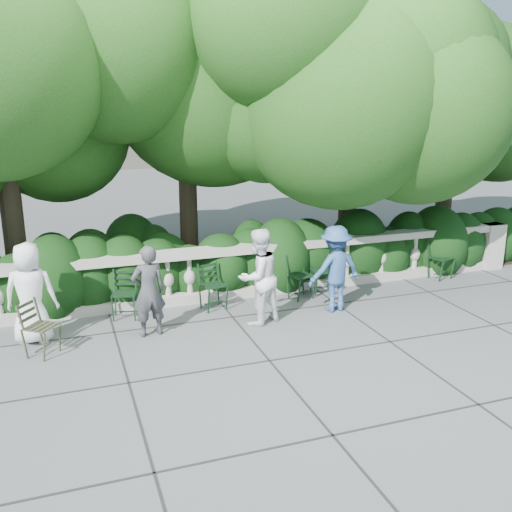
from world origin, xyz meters
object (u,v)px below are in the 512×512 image
object	(u,v)px
chair_c	(125,321)
chair_f	(306,300)
chair_d	(324,295)
person_businessman	(30,293)
chair_weathered	(52,356)
chair_e	(445,280)
person_casual_man	(258,277)
person_woman_grey	(149,291)
person_older_blue	(335,269)
chair_b	(217,311)

from	to	relation	value
chair_c	chair_f	bearing A→B (deg)	12.43
chair_d	person_businessman	size ratio (longest dim) A/B	0.53
chair_f	chair_weathered	distance (m)	4.59
chair_e	chair_weathered	world-z (taller)	same
person_businessman	person_casual_man	xyz separation A→B (m)	(3.53, -0.41, 0.01)
chair_c	person_woman_grey	world-z (taller)	person_woman_grey
chair_weathered	person_casual_man	bearing A→B (deg)	-48.57
person_woman_grey	person_older_blue	size ratio (longest dim) A/B	0.96
chair_e	chair_d	bearing A→B (deg)	166.67
chair_e	person_businessman	size ratio (longest dim) A/B	0.53
chair_c	person_casual_man	world-z (taller)	person_casual_man
person_businessman	person_woman_grey	size ratio (longest dim) A/B	1.08
chair_c	chair_weathered	size ratio (longest dim) A/B	1.00
chair_e	person_older_blue	distance (m)	3.16
chair_b	person_woman_grey	size ratio (longest dim) A/B	0.57
chair_b	chair_c	distance (m)	1.61
chair_b	chair_weathered	size ratio (longest dim) A/B	1.00
person_businessman	chair_f	bearing A→B (deg)	-163.73
person_woman_grey	person_older_blue	bearing A→B (deg)	173.27
person_businessman	person_casual_man	world-z (taller)	person_casual_man
chair_weathered	person_casual_man	xyz separation A→B (m)	(3.29, 0.23, 0.81)
person_casual_man	chair_d	bearing A→B (deg)	-175.04
chair_f	person_businessman	world-z (taller)	person_businessman
chair_b	chair_f	world-z (taller)	same
chair_c	chair_f	size ratio (longest dim) A/B	1.00
chair_weathered	chair_e	bearing A→B (deg)	-44.37
person_woman_grey	chair_d	bearing A→B (deg)	-174.53
chair_b	person_businessman	xyz separation A→B (m)	(-3.02, -0.31, 0.79)
chair_b	person_casual_man	size ratio (longest dim) A/B	0.52
chair_f	person_businessman	size ratio (longest dim) A/B	0.53
chair_c	person_older_blue	size ratio (longest dim) A/B	0.55
person_businessman	chair_weathered	bearing A→B (deg)	122.82
chair_b	chair_d	world-z (taller)	same
chair_e	person_woman_grey	bearing A→B (deg)	173.56
person_older_blue	chair_weathered	bearing A→B (deg)	-0.53
chair_e	person_woman_grey	size ratio (longest dim) A/B	0.57
chair_c	chair_d	xyz separation A→B (m)	(3.78, 0.06, 0.00)
chair_e	person_older_blue	size ratio (longest dim) A/B	0.55
chair_b	chair_d	xyz separation A→B (m)	(2.17, 0.14, 0.00)
chair_f	chair_e	bearing A→B (deg)	-12.11
chair_f	person_casual_man	bearing A→B (deg)	-163.55
chair_weathered	person_casual_man	distance (m)	3.40
chair_e	chair_weathered	bearing A→B (deg)	174.42
chair_f	person_woman_grey	xyz separation A→B (m)	(-3.00, -0.65, 0.74)
chair_b	chair_e	bearing A→B (deg)	-9.64
chair_b	chair_f	size ratio (longest dim) A/B	1.00
person_woman_grey	chair_e	bearing A→B (deg)	-179.95
chair_f	chair_weathered	bearing A→B (deg)	177.22
person_older_blue	person_woman_grey	bearing A→B (deg)	-4.09
person_businessman	chair_c	bearing A→B (deg)	-152.16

